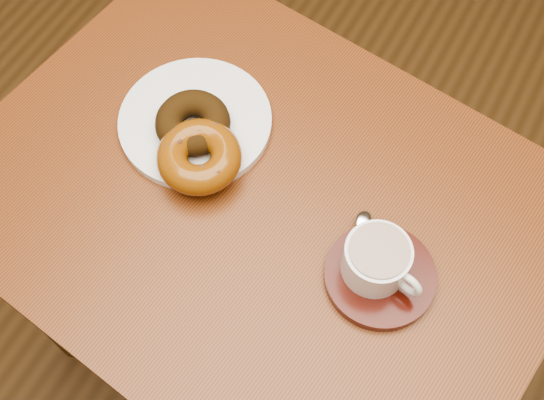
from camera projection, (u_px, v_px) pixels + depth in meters
The scene contains 7 objects.
cafe_table at pixel (261, 237), 1.11m from camera, with size 0.95×0.76×0.82m.
donut_plate at pixel (195, 121), 1.05m from camera, with size 0.24×0.24×0.01m, color white.
donut_cinnamon at pixel (193, 123), 1.02m from camera, with size 0.11×0.11×0.04m, color black.
donut_caramel at pixel (199, 157), 0.99m from camera, with size 0.16×0.16×0.05m.
saucer at pixel (380, 276), 0.93m from camera, with size 0.15×0.15×0.02m, color #380D07.
coffee_cup at pixel (377, 260), 0.90m from camera, with size 0.12×0.09×0.06m.
teaspoon at pixel (361, 225), 0.95m from camera, with size 0.02×0.10×0.01m.
Camera 1 is at (0.05, -0.13, 1.70)m, focal length 45.00 mm.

